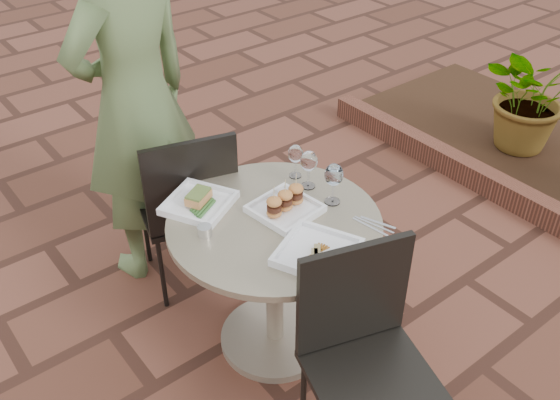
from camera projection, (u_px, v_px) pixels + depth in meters
ground at (353, 354)px, 2.94m from camera, size 60.00×60.00×0.00m
cafe_table at (275, 265)px, 2.73m from camera, size 0.90×0.90×0.73m
chair_far at (188, 200)px, 3.01m from camera, size 0.54×0.54×0.93m
chair_near at (363, 343)px, 2.28m from camera, size 0.55×0.55×0.93m
diner at (136, 101)px, 2.95m from camera, size 0.79×0.60×1.93m
plate_salmon at (199, 202)px, 2.65m from camera, size 0.35×0.35×0.07m
plate_sliders at (285, 205)px, 2.61m from camera, size 0.28×0.28×0.16m
plate_tuna at (318, 252)px, 2.39m from camera, size 0.38×0.38×0.03m
wine_glass_right at (334, 176)px, 2.61m from camera, size 0.08×0.08×0.19m
wine_glass_mid at (309, 162)px, 2.71m from camera, size 0.08×0.08×0.18m
wine_glass_far at (296, 154)px, 2.79m from camera, size 0.07×0.07×0.16m
steel_ramekin at (205, 231)px, 2.49m from camera, size 0.06×0.06×0.04m
cutlery_set at (374, 225)px, 2.56m from camera, size 0.13×0.20×0.00m
planter_curb at (507, 192)px, 3.89m from camera, size 0.12×3.00×0.15m
potted_plant_a at (533, 94)px, 4.17m from camera, size 0.83×0.76×0.78m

